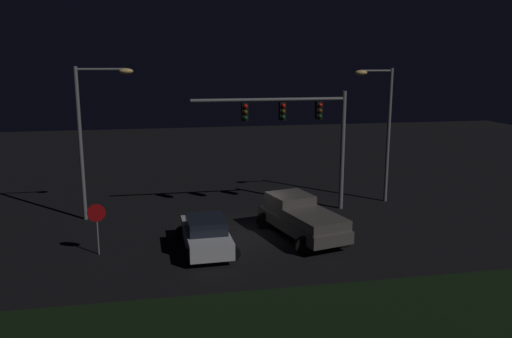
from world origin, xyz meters
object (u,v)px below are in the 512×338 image
at_px(pickup_truck, 300,216).
at_px(stop_sign, 97,219).
at_px(car_sedan, 206,234).
at_px(traffic_signal_gantry, 300,122).
at_px(street_lamp_right, 382,119).
at_px(street_lamp_left, 92,124).

height_order(pickup_truck, stop_sign, stop_sign).
distance_m(car_sedan, traffic_signal_gantry, 8.59).
relative_size(car_sedan, stop_sign, 2.00).
bearing_deg(street_lamp_right, stop_sign, -159.36).
xyz_separation_m(car_sedan, stop_sign, (-4.55, 0.34, 0.82)).
distance_m(traffic_signal_gantry, street_lamp_left, 10.71).
xyz_separation_m(pickup_truck, traffic_signal_gantry, (1.03, 4.06, 3.90)).
relative_size(car_sedan, street_lamp_right, 0.58).
distance_m(pickup_truck, car_sedan, 4.64).
distance_m(car_sedan, stop_sign, 4.63).
height_order(traffic_signal_gantry, stop_sign, traffic_signal_gantry).
distance_m(traffic_signal_gantry, street_lamp_right, 5.20).
xyz_separation_m(pickup_truck, street_lamp_right, (6.14, 5.06, 3.85)).
relative_size(pickup_truck, street_lamp_left, 0.73).
distance_m(pickup_truck, street_lamp_right, 8.84).
distance_m(pickup_truck, traffic_signal_gantry, 5.72).
xyz_separation_m(street_lamp_left, street_lamp_right, (15.80, 0.40, -0.13)).
relative_size(car_sedan, traffic_signal_gantry, 0.54).
xyz_separation_m(traffic_signal_gantry, stop_sign, (-10.11, -4.73, -3.34)).
bearing_deg(street_lamp_left, car_sedan, -47.85).
relative_size(street_lamp_left, street_lamp_right, 1.02).
distance_m(pickup_truck, stop_sign, 9.12).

